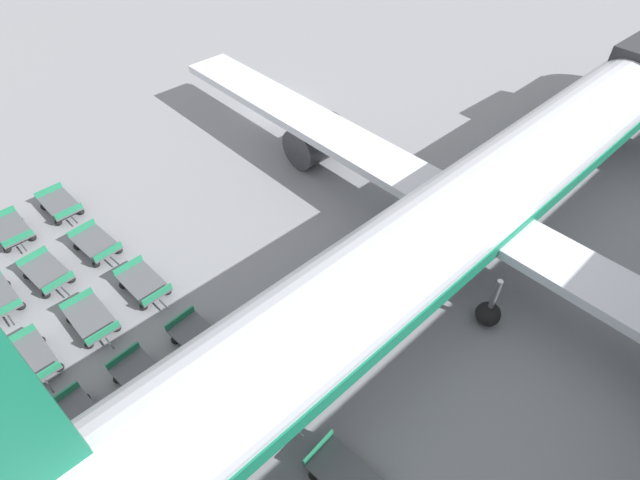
{
  "coord_description": "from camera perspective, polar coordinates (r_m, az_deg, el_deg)",
  "views": [
    {
      "loc": [
        24.89,
        -19.17,
        17.43
      ],
      "look_at": [
        12.85,
        -7.77,
        1.37
      ],
      "focal_mm": 28.0,
      "sensor_mm": 36.0,
      "label": 1
    }
  ],
  "objects": [
    {
      "name": "baggage_dolly_row_mid_b_col_b",
      "position": [
        26.51,
        -24.21,
        -0.44
      ],
      "size": [
        3.27,
        1.72,
        0.92
      ],
      "color": "#515459",
      "rests_on": "ground_plane"
    },
    {
      "name": "baggage_dolly_row_mid_b_col_a",
      "position": [
        29.72,
        -27.54,
        3.57
      ],
      "size": [
        3.24,
        1.62,
        0.92
      ],
      "color": "#515459",
      "rests_on": "ground_plane"
    },
    {
      "name": "baggage_dolly_row_mid_a_col_d",
      "position": [
        20.79,
        -19.61,
        -14.68
      ],
      "size": [
        3.27,
        1.71,
        0.92
      ],
      "color": "#515459",
      "rests_on": "ground_plane"
    },
    {
      "name": "baggage_dolly_row_mid_a_col_b",
      "position": [
        26.06,
        -28.73,
        -3.35
      ],
      "size": [
        3.28,
        1.75,
        0.92
      ],
      "color": "#515459",
      "rests_on": "ground_plane"
    },
    {
      "name": "ground_plane",
      "position": [
        35.93,
        -5.29,
        14.88
      ],
      "size": [
        500.0,
        500.0,
        0.0
      ],
      "primitive_type": "plane",
      "color": "gray"
    },
    {
      "name": "baggage_dolly_row_near_col_c",
      "position": [
        23.07,
        -30.06,
        -11.71
      ],
      "size": [
        3.23,
        1.61,
        0.92
      ],
      "color": "#515459",
      "rests_on": "ground_plane"
    },
    {
      "name": "baggage_dolly_row_mid_b_col_e",
      "position": [
        19.34,
        -6.22,
        -17.71
      ],
      "size": [
        3.25,
        1.66,
        0.92
      ],
      "color": "#515459",
      "rests_on": "ground_plane"
    },
    {
      "name": "baggage_dolly_row_mid_a_col_e",
      "position": [
        18.82,
        -13.04,
        -22.54
      ],
      "size": [
        3.26,
        1.7,
        0.92
      ],
      "color": "#515459",
      "rests_on": "ground_plane"
    },
    {
      "name": "baggage_dolly_row_near_col_d",
      "position": [
        20.7,
        -25.79,
        -18.22
      ],
      "size": [
        3.26,
        1.69,
        0.92
      ],
      "color": "#515459",
      "rests_on": "ground_plane"
    },
    {
      "name": "baggage_dolly_row_mid_a_col_a",
      "position": [
        29.29,
        -31.8,
        0.94
      ],
      "size": [
        3.22,
        1.58,
        0.92
      ],
      "color": "#515459",
      "rests_on": "ground_plane"
    },
    {
      "name": "baggage_dolly_row_mid_b_col_d",
      "position": [
        21.21,
        -13.62,
        -10.92
      ],
      "size": [
        3.27,
        1.71,
        0.92
      ],
      "color": "#515459",
      "rests_on": "ground_plane"
    },
    {
      "name": "baggage_dolly_row_mid_b_col_c",
      "position": [
        23.79,
        -19.49,
        -4.76
      ],
      "size": [
        3.24,
        1.64,
        0.92
      ],
      "color": "#515459",
      "rests_on": "ground_plane"
    },
    {
      "name": "baggage_dolly_row_mid_b_col_f",
      "position": [
        18.14,
        2.98,
        -25.34
      ],
      "size": [
        3.27,
        1.71,
        0.92
      ],
      "color": "#515459",
      "rests_on": "ground_plane"
    },
    {
      "name": "baggage_dolly_row_mid_a_col_c",
      "position": [
        23.28,
        -24.66,
        -8.26
      ],
      "size": [
        3.22,
        1.59,
        0.92
      ],
      "color": "#515459",
      "rests_on": "ground_plane"
    },
    {
      "name": "airplane",
      "position": [
        23.73,
        19.17,
        5.12
      ],
      "size": [
        42.64,
        46.2,
        11.71
      ],
      "color": "silver",
      "rests_on": "ground_plane"
    }
  ]
}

